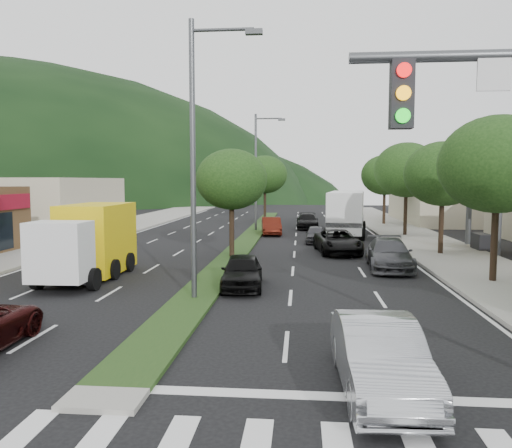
# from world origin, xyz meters

# --- Properties ---
(ground) EXTENTS (160.00, 160.00, 0.00)m
(ground) POSITION_xyz_m (0.00, 0.00, 0.00)
(ground) COLOR black
(ground) RESTS_ON ground
(sidewalk_right) EXTENTS (5.00, 90.00, 0.15)m
(sidewalk_right) POSITION_xyz_m (12.50, 25.00, 0.07)
(sidewalk_right) COLOR gray
(sidewalk_right) RESTS_ON ground
(sidewalk_left) EXTENTS (6.00, 90.00, 0.15)m
(sidewalk_left) POSITION_xyz_m (-13.00, 25.00, 0.07)
(sidewalk_left) COLOR gray
(sidewalk_left) RESTS_ON ground
(median) EXTENTS (1.60, 56.00, 0.12)m
(median) POSITION_xyz_m (0.00, 28.00, 0.06)
(median) COLOR #1D3A15
(median) RESTS_ON ground
(crosswalk) EXTENTS (19.00, 2.20, 0.01)m
(crosswalk) POSITION_xyz_m (0.00, -2.00, 0.01)
(crosswalk) COLOR silver
(crosswalk) RESTS_ON ground
(bldg_left_far) EXTENTS (9.00, 14.00, 4.60)m
(bldg_left_far) POSITION_xyz_m (-19.00, 34.00, 2.30)
(bldg_left_far) COLOR #B3A68E
(bldg_left_far) RESTS_ON ground
(bldg_right_far) EXTENTS (10.00, 16.00, 5.20)m
(bldg_right_far) POSITION_xyz_m (19.50, 44.00, 2.60)
(bldg_right_far) COLOR #B3A68E
(bldg_right_far) RESTS_ON ground
(tree_r_b) EXTENTS (4.80, 4.80, 6.94)m
(tree_r_b) POSITION_xyz_m (12.00, 12.00, 5.04)
(tree_r_b) COLOR black
(tree_r_b) RESTS_ON sidewalk_right
(tree_r_c) EXTENTS (4.40, 4.40, 6.48)m
(tree_r_c) POSITION_xyz_m (12.00, 20.00, 4.75)
(tree_r_c) COLOR black
(tree_r_c) RESTS_ON sidewalk_right
(tree_r_d) EXTENTS (5.00, 5.00, 7.17)m
(tree_r_d) POSITION_xyz_m (12.00, 30.00, 5.18)
(tree_r_d) COLOR black
(tree_r_d) RESTS_ON sidewalk_right
(tree_r_e) EXTENTS (4.60, 4.60, 6.71)m
(tree_r_e) POSITION_xyz_m (12.00, 40.00, 4.89)
(tree_r_e) COLOR black
(tree_r_e) RESTS_ON sidewalk_right
(tree_med_near) EXTENTS (4.00, 4.00, 6.02)m
(tree_med_near) POSITION_xyz_m (0.00, 18.00, 4.43)
(tree_med_near) COLOR black
(tree_med_near) RESTS_ON median
(tree_med_far) EXTENTS (4.80, 4.80, 6.94)m
(tree_med_far) POSITION_xyz_m (0.00, 44.00, 5.01)
(tree_med_far) COLOR black
(tree_med_far) RESTS_ON median
(streetlight_near) EXTENTS (2.60, 0.25, 10.00)m
(streetlight_near) POSITION_xyz_m (0.21, 8.00, 5.58)
(streetlight_near) COLOR #47494C
(streetlight_near) RESTS_ON ground
(streetlight_mid) EXTENTS (2.60, 0.25, 10.00)m
(streetlight_mid) POSITION_xyz_m (0.21, 33.00, 5.58)
(streetlight_mid) COLOR #47494C
(streetlight_mid) RESTS_ON ground
(sedan_silver) EXTENTS (1.77, 4.62, 1.50)m
(sedan_silver) POSITION_xyz_m (5.51, 0.55, 0.75)
(sedan_silver) COLOR #AEB0B6
(sedan_silver) RESTS_ON ground
(car_queue_a) EXTENTS (1.91, 4.13, 1.37)m
(car_queue_a) POSITION_xyz_m (1.50, 10.26, 0.69)
(car_queue_a) COLOR black
(car_queue_a) RESTS_ON ground
(car_queue_b) EXTENTS (2.38, 5.22, 1.48)m
(car_queue_b) POSITION_xyz_m (8.24, 15.26, 0.74)
(car_queue_b) COLOR #424246
(car_queue_b) RESTS_ON ground
(car_queue_c) EXTENTS (1.93, 4.39, 1.40)m
(car_queue_c) POSITION_xyz_m (1.50, 30.42, 0.70)
(car_queue_c) COLOR #52170D
(car_queue_c) RESTS_ON ground
(car_queue_d) EXTENTS (2.92, 5.33, 1.42)m
(car_queue_d) POSITION_xyz_m (6.10, 20.42, 0.71)
(car_queue_d) COLOR black
(car_queue_d) RESTS_ON ground
(car_queue_e) EXTENTS (1.51, 3.55, 1.20)m
(car_queue_e) POSITION_xyz_m (4.93, 25.42, 0.60)
(car_queue_e) COLOR #424146
(car_queue_e) RESTS_ON ground
(car_queue_f) EXTENTS (1.94, 4.76, 1.38)m
(car_queue_f) POSITION_xyz_m (4.47, 35.64, 0.69)
(car_queue_f) COLOR black
(car_queue_f) RESTS_ON ground
(box_truck) EXTENTS (2.69, 6.71, 3.29)m
(box_truck) POSITION_xyz_m (-5.52, 11.73, 1.56)
(box_truck) COLOR silver
(box_truck) RESTS_ON ground
(motorhome) EXTENTS (3.89, 9.36, 3.49)m
(motorhome) POSITION_xyz_m (7.49, 30.26, 1.86)
(motorhome) COLOR white
(motorhome) RESTS_ON ground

